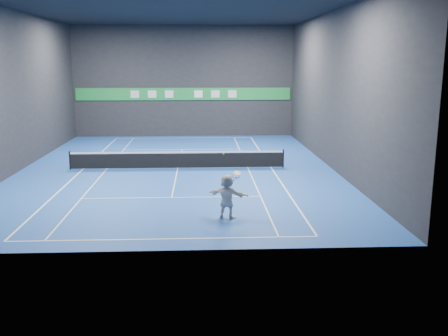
{
  "coord_description": "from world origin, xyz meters",
  "views": [
    {
      "loc": [
        1.37,
        -28.6,
        6.11
      ],
      "look_at": [
        2.38,
        -7.04,
        1.5
      ],
      "focal_mm": 40.0,
      "sensor_mm": 36.0,
      "label": 1
    }
  ],
  "objects_px": {
    "player": "(227,196)",
    "tennis_ball": "(223,154)",
    "tennis_racket": "(236,176)",
    "tennis_net": "(178,159)"
  },
  "relations": [
    {
      "from": "tennis_ball",
      "to": "tennis_racket",
      "type": "bearing_deg",
      "value": -8.69
    },
    {
      "from": "player",
      "to": "tennis_ball",
      "type": "distance_m",
      "value": 1.7
    },
    {
      "from": "tennis_ball",
      "to": "tennis_net",
      "type": "relative_size",
      "value": 0.01
    },
    {
      "from": "player",
      "to": "tennis_ball",
      "type": "height_order",
      "value": "tennis_ball"
    },
    {
      "from": "tennis_ball",
      "to": "tennis_net",
      "type": "xyz_separation_m",
      "value": [
        -2.25,
        9.46,
        -2.05
      ]
    },
    {
      "from": "player",
      "to": "tennis_ball",
      "type": "relative_size",
      "value": 27.79
    },
    {
      "from": "player",
      "to": "tennis_ball",
      "type": "bearing_deg",
      "value": -18.29
    },
    {
      "from": "player",
      "to": "tennis_net",
      "type": "height_order",
      "value": "player"
    },
    {
      "from": "tennis_racket",
      "to": "player",
      "type": "bearing_deg",
      "value": -172.15
    },
    {
      "from": "player",
      "to": "tennis_net",
      "type": "bearing_deg",
      "value": -52.14
    }
  ]
}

